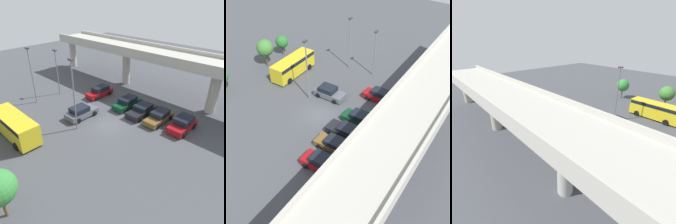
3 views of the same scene
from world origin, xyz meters
TOP-DOWN VIEW (x-y plane):
  - ground_plane at (0.00, 0.00)m, footprint 100.03×100.03m
  - highway_overpass at (0.00, 12.29)m, footprint 48.06×6.04m
  - parked_car_0 at (-7.23, 5.19)m, footprint 1.97×4.66m
  - parked_car_1 at (-4.12, -1.20)m, footprint 2.24×4.43m
  - parked_car_2 at (-1.51, 5.29)m, footprint 2.13×4.64m
  - parked_car_3 at (1.39, 5.00)m, footprint 2.26×4.84m
  - parked_car_4 at (4.08, 5.09)m, footprint 2.10×4.63m
  - parked_car_5 at (7.22, 5.43)m, footprint 2.20×4.35m
  - shuttle_bus at (-6.12, -9.30)m, footprint 7.79×2.70m
  - lamp_post_near_aisle at (-2.29, -3.41)m, footprint 0.70×0.35m
  - lamp_post_mid_lot at (-12.69, 1.19)m, footprint 0.70×0.35m
  - lamp_post_by_overpass at (-12.59, -3.09)m, footprint 0.70×0.35m
  - tree_front_left at (-10.15, -14.92)m, footprint 2.14×2.14m
  - tree_front_right at (-5.76, -14.47)m, footprint 2.68×2.68m

SIDE VIEW (x-z plane):
  - ground_plane at x=0.00m, z-range 0.00..0.00m
  - parked_car_3 at x=1.39m, z-range -0.04..1.41m
  - parked_car_4 at x=4.08m, z-range -0.04..1.45m
  - parked_car_2 at x=-1.51m, z-range -0.04..1.49m
  - parked_car_1 at x=-4.12m, z-range -0.05..1.56m
  - parked_car_0 at x=-7.23m, z-range -0.04..1.60m
  - parked_car_5 at x=7.22m, z-range -0.05..1.64m
  - shuttle_bus at x=-6.12m, z-range 0.27..3.00m
  - tree_front_left at x=-10.15m, z-range 0.62..4.04m
  - tree_front_right at x=-5.76m, z-range 0.94..5.52m
  - lamp_post_mid_lot at x=-12.69m, z-range 0.67..7.94m
  - lamp_post_by_overpass at x=-12.59m, z-range 0.69..8.98m
  - lamp_post_near_aisle at x=-2.29m, z-range 0.70..9.49m
  - highway_overpass at x=0.00m, z-range 2.24..9.62m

